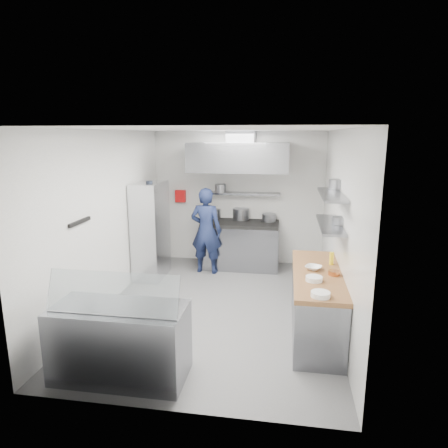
% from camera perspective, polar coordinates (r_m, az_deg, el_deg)
% --- Properties ---
extents(floor, '(5.00, 5.00, 0.00)m').
position_cam_1_polar(floor, '(6.56, -0.84, -11.87)').
color(floor, '#4A4A4C').
rests_on(floor, ground).
extents(ceiling, '(5.00, 5.00, 0.00)m').
position_cam_1_polar(ceiling, '(5.97, -0.93, 13.39)').
color(ceiling, silver).
rests_on(ceiling, wall_back).
extents(wall_back, '(3.60, 2.80, 0.02)m').
position_cam_1_polar(wall_back, '(8.55, 2.01, 3.74)').
color(wall_back, white).
rests_on(wall_back, floor).
extents(wall_front, '(3.60, 2.80, 0.02)m').
position_cam_1_polar(wall_front, '(3.78, -7.50, -7.99)').
color(wall_front, white).
rests_on(wall_front, floor).
extents(wall_left, '(2.80, 5.00, 0.02)m').
position_cam_1_polar(wall_left, '(6.66, -16.32, 0.68)').
color(wall_left, white).
rests_on(wall_left, floor).
extents(wall_right, '(2.80, 5.00, 0.02)m').
position_cam_1_polar(wall_right, '(6.08, 16.08, -0.43)').
color(wall_right, white).
rests_on(wall_right, floor).
extents(gas_range, '(1.60, 0.80, 0.90)m').
position_cam_1_polar(gas_range, '(8.35, 2.30, -3.15)').
color(gas_range, gray).
rests_on(gas_range, floor).
extents(cooktop, '(1.57, 0.78, 0.06)m').
position_cam_1_polar(cooktop, '(8.23, 2.33, 0.06)').
color(cooktop, black).
rests_on(cooktop, gas_range).
extents(stock_pot_left, '(0.28, 0.28, 0.20)m').
position_cam_1_polar(stock_pot_left, '(8.62, -1.42, 1.53)').
color(stock_pot_left, slate).
rests_on(stock_pot_left, cooktop).
extents(stock_pot_mid, '(0.35, 0.35, 0.24)m').
position_cam_1_polar(stock_pot_mid, '(8.47, 2.43, 1.45)').
color(stock_pot_mid, slate).
rests_on(stock_pot_mid, cooktop).
extents(stock_pot_right, '(0.29, 0.29, 0.16)m').
position_cam_1_polar(stock_pot_right, '(8.34, 6.44, 0.93)').
color(stock_pot_right, slate).
rests_on(stock_pot_right, cooktop).
extents(over_range_shelf, '(1.60, 0.30, 0.04)m').
position_cam_1_polar(over_range_shelf, '(8.36, 2.56, 4.37)').
color(over_range_shelf, gray).
rests_on(over_range_shelf, wall_back).
extents(shelf_pot_a, '(0.23, 0.23, 0.18)m').
position_cam_1_polar(shelf_pot_a, '(8.31, -0.52, 5.10)').
color(shelf_pot_a, slate).
rests_on(shelf_pot_a, over_range_shelf).
extents(extractor_hood, '(1.90, 1.15, 0.55)m').
position_cam_1_polar(extractor_hood, '(7.87, 2.27, 9.56)').
color(extractor_hood, gray).
rests_on(extractor_hood, wall_back).
extents(hood_duct, '(0.55, 0.55, 0.24)m').
position_cam_1_polar(hood_duct, '(8.08, 2.49, 12.34)').
color(hood_duct, slate).
rests_on(hood_duct, extractor_hood).
extents(red_firebox, '(0.22, 0.10, 0.26)m').
position_cam_1_polar(red_firebox, '(8.73, -6.23, 3.99)').
color(red_firebox, red).
rests_on(red_firebox, wall_back).
extents(chef, '(0.67, 0.48, 1.72)m').
position_cam_1_polar(chef, '(7.92, -2.57, -0.96)').
color(chef, '#162043').
rests_on(chef, floor).
extents(wire_rack, '(0.50, 0.90, 1.85)m').
position_cam_1_polar(wire_rack, '(7.79, -10.42, -0.91)').
color(wire_rack, silver).
rests_on(wire_rack, floor).
extents(rack_bin_a, '(0.16, 0.20, 0.18)m').
position_cam_1_polar(rack_bin_a, '(7.64, -10.88, -2.17)').
color(rack_bin_a, white).
rests_on(rack_bin_a, wire_rack).
extents(rack_bin_b, '(0.15, 0.19, 0.17)m').
position_cam_1_polar(rack_bin_b, '(7.82, -10.24, 1.97)').
color(rack_bin_b, yellow).
rests_on(rack_bin_b, wire_rack).
extents(rack_jar, '(0.12, 0.12, 0.18)m').
position_cam_1_polar(rack_jar, '(7.51, -10.61, 5.38)').
color(rack_jar, black).
rests_on(rack_jar, wire_rack).
extents(knife_strip, '(0.04, 0.55, 0.05)m').
position_cam_1_polar(knife_strip, '(5.84, -19.92, 0.29)').
color(knife_strip, black).
rests_on(knife_strip, wall_left).
extents(prep_counter_base, '(0.62, 2.00, 0.84)m').
position_cam_1_polar(prep_counter_base, '(5.78, 12.97, -11.18)').
color(prep_counter_base, gray).
rests_on(prep_counter_base, floor).
extents(prep_counter_top, '(0.65, 2.04, 0.06)m').
position_cam_1_polar(prep_counter_top, '(5.61, 13.20, -6.97)').
color(prep_counter_top, brown).
rests_on(prep_counter_top, prep_counter_base).
extents(plate_stack_a, '(0.22, 0.22, 0.06)m').
position_cam_1_polar(plate_stack_a, '(4.78, 13.62, -9.74)').
color(plate_stack_a, white).
rests_on(plate_stack_a, prep_counter_top).
extents(plate_stack_b, '(0.21, 0.21, 0.06)m').
position_cam_1_polar(plate_stack_b, '(5.25, 12.74, -7.63)').
color(plate_stack_b, white).
rests_on(plate_stack_b, prep_counter_top).
extents(copper_pan, '(0.15, 0.15, 0.06)m').
position_cam_1_polar(copper_pan, '(5.53, 15.44, -6.75)').
color(copper_pan, '#C16E36').
rests_on(copper_pan, prep_counter_top).
extents(squeeze_bottle, '(0.06, 0.06, 0.18)m').
position_cam_1_polar(squeeze_bottle, '(5.94, 15.12, -4.78)').
color(squeeze_bottle, yellow).
rests_on(squeeze_bottle, prep_counter_top).
extents(mixing_bowl, '(0.29, 0.29, 0.05)m').
position_cam_1_polar(mixing_bowl, '(5.68, 12.65, -6.11)').
color(mixing_bowl, white).
rests_on(mixing_bowl, prep_counter_top).
extents(wall_shelf_lower, '(0.30, 1.30, 0.04)m').
position_cam_1_polar(wall_shelf_lower, '(5.75, 14.90, -0.08)').
color(wall_shelf_lower, gray).
rests_on(wall_shelf_lower, wall_right).
extents(wall_shelf_upper, '(0.30, 1.30, 0.04)m').
position_cam_1_polar(wall_shelf_upper, '(5.67, 15.14, 4.07)').
color(wall_shelf_upper, gray).
rests_on(wall_shelf_upper, wall_right).
extents(shelf_pot_c, '(0.21, 0.21, 0.10)m').
position_cam_1_polar(shelf_pot_c, '(5.70, 16.24, 0.47)').
color(shelf_pot_c, slate).
rests_on(shelf_pot_c, wall_shelf_lower).
extents(shelf_pot_d, '(0.24, 0.24, 0.14)m').
position_cam_1_polar(shelf_pot_d, '(6.15, 15.85, 5.51)').
color(shelf_pot_d, slate).
rests_on(shelf_pot_d, wall_shelf_upper).
extents(display_case, '(1.50, 0.70, 0.85)m').
position_cam_1_polar(display_case, '(4.86, -14.59, -16.02)').
color(display_case, gray).
rests_on(display_case, floor).
extents(display_glass, '(1.47, 0.19, 0.42)m').
position_cam_1_polar(display_glass, '(4.49, -15.66, -9.46)').
color(display_glass, silver).
rests_on(display_glass, display_case).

